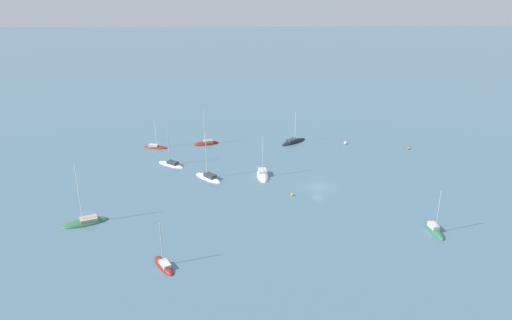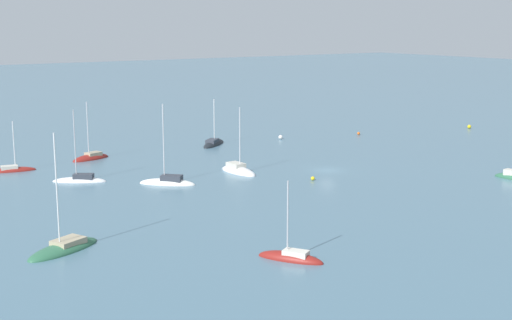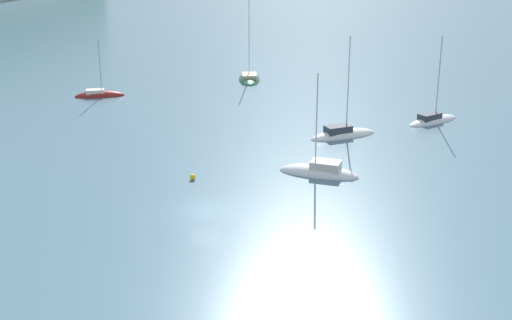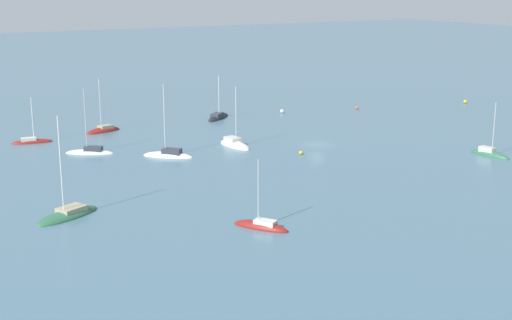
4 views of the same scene
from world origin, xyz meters
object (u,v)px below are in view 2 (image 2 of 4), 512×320
object	(u,v)px
sailboat_2	(291,259)
sailboat_3	(80,181)
sailboat_9	(168,183)
mooring_buoy_4	(313,178)
mooring_buoy_1	(469,127)
mooring_buoy_2	(281,137)
sailboat_1	(64,249)
sailboat_0	(13,171)
sailboat_8	(213,144)
sailboat_6	(91,159)
mooring_buoy_3	(359,133)
sailboat_5	(238,171)

from	to	relation	value
sailboat_2	sailboat_3	distance (m)	43.81
sailboat_9	mooring_buoy_4	xyz separation A→B (m)	(-18.24, 9.39, 0.14)
mooring_buoy_1	sailboat_9	bearing A→B (deg)	8.27
mooring_buoy_2	mooring_buoy_4	distance (m)	36.17
mooring_buoy_1	sailboat_1	bearing A→B (deg)	17.65
sailboat_0	sailboat_8	size ratio (longest dim) A/B	0.90
sailboat_1	mooring_buoy_4	bearing A→B (deg)	171.70
sailboat_6	mooring_buoy_4	bearing A→B (deg)	106.26
sailboat_1	sailboat_3	distance (m)	31.21
sailboat_9	mooring_buoy_3	xyz separation A→B (m)	(-51.65, -17.81, 0.16)
sailboat_9	mooring_buoy_1	xyz separation A→B (m)	(-76.90, -11.17, 0.25)
sailboat_0	mooring_buoy_3	bearing A→B (deg)	8.73
mooring_buoy_3	sailboat_2	bearing A→B (deg)	43.07
mooring_buoy_2	mooring_buoy_4	bearing A→B (deg)	61.17
sailboat_0	sailboat_9	bearing A→B (deg)	-42.32
sailboat_6	sailboat_9	distance (m)	23.56
sailboat_9	mooring_buoy_2	xyz separation A→B (m)	(-35.68, -22.30, 0.26)
sailboat_0	mooring_buoy_1	distance (m)	92.78
sailboat_1	sailboat_9	size ratio (longest dim) A/B	1.05
sailboat_5	sailboat_6	distance (m)	26.54
sailboat_1	sailboat_6	distance (m)	48.05
sailboat_9	sailboat_8	bearing A→B (deg)	-87.14
sailboat_5	mooring_buoy_1	size ratio (longest dim) A/B	13.61
mooring_buoy_3	sailboat_0	bearing A→B (deg)	-2.65
sailboat_3	mooring_buoy_2	xyz separation A→B (m)	(-45.23, -13.91, 0.26)
sailboat_0	sailboat_2	world-z (taller)	sailboat_2
sailboat_0	mooring_buoy_1	bearing A→B (deg)	5.35
mooring_buoy_1	mooring_buoy_3	bearing A→B (deg)	-14.74
sailboat_2	sailboat_8	xyz separation A→B (m)	(-26.80, -59.27, 0.01)
sailboat_5	mooring_buoy_1	bearing A→B (deg)	95.13
sailboat_0	sailboat_6	bearing A→B (deg)	22.22
sailboat_3	sailboat_6	size ratio (longest dim) A/B	1.05
sailboat_6	sailboat_8	world-z (taller)	sailboat_6
sailboat_3	sailboat_8	world-z (taller)	sailboat_3
sailboat_9	sailboat_1	bearing A→B (deg)	87.71
sailboat_1	mooring_buoy_4	xyz separation A→B (m)	(-40.14, -10.88, 0.18)
sailboat_9	mooring_buoy_2	bearing A→B (deg)	-103.05
sailboat_5	mooring_buoy_1	world-z (taller)	sailboat_5
sailboat_0	sailboat_6	distance (m)	13.58
sailboat_5	mooring_buoy_2	xyz separation A→B (m)	(-23.28, -21.11, 0.27)
sailboat_0	mooring_buoy_1	world-z (taller)	sailboat_0
sailboat_6	sailboat_5	bearing A→B (deg)	107.51
sailboat_1	mooring_buoy_2	distance (m)	71.61
sailboat_8	sailboat_9	xyz separation A→B (m)	(21.76, 24.10, 0.05)
sailboat_1	sailboat_8	distance (m)	62.25
sailboat_5	mooring_buoy_1	xyz separation A→B (m)	(-64.50, -9.98, 0.27)
sailboat_5	sailboat_6	xyz separation A→B (m)	(14.42, -22.28, -0.03)
mooring_buoy_2	mooring_buoy_3	world-z (taller)	mooring_buoy_2
sailboat_1	sailboat_6	size ratio (longest dim) A/B	1.21
mooring_buoy_3	mooring_buoy_4	world-z (taller)	mooring_buoy_3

